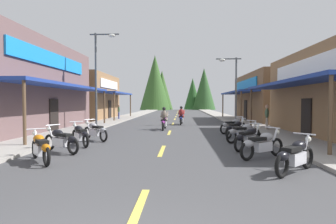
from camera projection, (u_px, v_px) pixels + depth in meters
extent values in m
cube|color=#424244|center=(174.00, 121.00, 27.24)|extent=(9.66, 79.27, 0.10)
cube|color=#9E9991|center=(114.00, 120.00, 27.55)|extent=(2.57, 79.27, 0.12)
cube|color=#9E9991|center=(235.00, 121.00, 26.93)|extent=(2.57, 79.27, 0.12)
cube|color=#E0C64C|center=(137.00, 212.00, 4.65)|extent=(0.16, 2.40, 0.01)
cube|color=#E0C64C|center=(162.00, 151.00, 10.56)|extent=(0.16, 2.40, 0.01)
cube|color=#E0C64C|center=(169.00, 133.00, 16.80)|extent=(0.16, 2.40, 0.01)
cube|color=#E0C64C|center=(173.00, 124.00, 23.53)|extent=(0.16, 2.40, 0.01)
cube|color=#E0C64C|center=(175.00, 119.00, 29.95)|extent=(0.16, 2.40, 0.01)
cube|color=#E0C64C|center=(176.00, 117.00, 35.11)|extent=(0.16, 2.40, 0.01)
cube|color=#E0C64C|center=(177.00, 114.00, 41.13)|extent=(0.16, 2.40, 0.01)
cube|color=#E0C64C|center=(177.00, 113.00, 47.22)|extent=(0.16, 2.40, 0.01)
cube|color=#E0C64C|center=(178.00, 112.00, 53.71)|extent=(0.16, 2.40, 0.01)
cube|color=#E0C64C|center=(178.00, 111.00, 58.87)|extent=(0.16, 2.40, 0.01)
cube|color=navy|center=(67.00, 86.00, 17.06)|extent=(1.80, 12.05, 0.16)
cylinder|color=brown|center=(24.00, 114.00, 11.27)|extent=(0.14, 0.14, 2.82)
cylinder|color=brown|center=(104.00, 108.00, 22.90)|extent=(0.14, 0.14, 2.82)
cube|color=#197FCC|center=(53.00, 60.00, 17.05)|extent=(0.10, 9.37, 0.90)
cube|color=black|center=(54.00, 116.00, 17.18)|extent=(0.08, 1.10, 2.10)
cube|color=olive|center=(80.00, 97.00, 30.59)|extent=(6.78, 9.73, 4.99)
cube|color=navy|center=(117.00, 93.00, 30.36)|extent=(1.80, 8.76, 0.16)
cylinder|color=brown|center=(114.00, 107.00, 26.20)|extent=(0.14, 0.14, 2.82)
cylinder|color=brown|center=(130.00, 106.00, 34.55)|extent=(0.14, 0.14, 2.82)
cube|color=white|center=(110.00, 84.00, 30.36)|extent=(0.10, 6.81, 0.90)
cube|color=black|center=(110.00, 110.00, 30.47)|extent=(0.08, 1.10, 2.10)
cube|color=navy|center=(290.00, 83.00, 14.27)|extent=(1.80, 10.88, 0.16)
cylinder|color=brown|center=(330.00, 117.00, 9.13)|extent=(0.14, 0.14, 2.82)
cylinder|color=brown|center=(251.00, 109.00, 19.59)|extent=(0.14, 0.14, 2.82)
cube|color=white|center=(307.00, 67.00, 14.19)|extent=(0.10, 8.47, 0.90)
cube|color=black|center=(306.00, 118.00, 14.29)|extent=(0.08, 1.10, 2.10)
cube|color=brown|center=(283.00, 97.00, 27.70)|extent=(7.48, 11.78, 4.79)
cube|color=navy|center=(237.00, 92.00, 27.91)|extent=(1.80, 10.61, 0.16)
cylinder|color=brown|center=(241.00, 108.00, 22.91)|extent=(0.14, 0.14, 2.82)
cylinder|color=brown|center=(223.00, 106.00, 33.10)|extent=(0.14, 0.14, 2.82)
cube|color=#197FCC|center=(246.00, 84.00, 27.84)|extent=(0.10, 8.25, 0.90)
cube|color=black|center=(245.00, 110.00, 27.94)|extent=(0.08, 1.10, 2.10)
cylinder|color=#474C51|center=(96.00, 81.00, 18.87)|extent=(0.14, 0.14, 6.71)
cylinder|color=#474C51|center=(104.00, 34.00, 18.72)|extent=(2.06, 0.10, 0.10)
ellipsoid|color=silver|center=(112.00, 36.00, 18.70)|extent=(0.50, 0.30, 0.24)
cylinder|color=#474C51|center=(236.00, 91.00, 22.21)|extent=(0.14, 0.14, 5.56)
cylinder|color=#474C51|center=(229.00, 59.00, 22.14)|extent=(2.06, 0.10, 0.10)
ellipsoid|color=silver|center=(222.00, 60.00, 22.17)|extent=(0.50, 0.30, 0.24)
torus|color=black|center=(307.00, 158.00, 7.73)|extent=(0.53, 0.51, 0.64)
torus|color=black|center=(282.00, 166.00, 6.75)|extent=(0.53, 0.51, 0.64)
cube|color=silver|center=(296.00, 158.00, 7.24)|extent=(0.70, 0.68, 0.32)
ellipsoid|color=black|center=(299.00, 146.00, 7.35)|extent=(0.63, 0.62, 0.28)
cube|color=black|center=(291.00, 149.00, 7.06)|extent=(0.63, 0.62, 0.12)
ellipsoid|color=black|center=(283.00, 156.00, 6.78)|extent=(0.48, 0.48, 0.24)
cylinder|color=silver|center=(306.00, 147.00, 7.63)|extent=(0.31, 0.30, 0.71)
cylinder|color=silver|center=(304.00, 134.00, 7.54)|extent=(0.44, 0.46, 0.04)
sphere|color=white|center=(308.00, 139.00, 7.73)|extent=(0.16, 0.16, 0.16)
torus|color=black|center=(277.00, 147.00, 9.55)|extent=(0.58, 0.45, 0.64)
torus|color=black|center=(247.00, 151.00, 8.76)|extent=(0.58, 0.45, 0.64)
cube|color=silver|center=(262.00, 147.00, 9.15)|extent=(0.73, 0.63, 0.32)
ellipsoid|color=#99999E|center=(266.00, 137.00, 9.25)|extent=(0.64, 0.58, 0.28)
cube|color=black|center=(258.00, 139.00, 9.01)|extent=(0.65, 0.57, 0.12)
ellipsoid|color=#99999E|center=(248.00, 144.00, 8.78)|extent=(0.50, 0.45, 0.24)
cylinder|color=silver|center=(274.00, 138.00, 9.47)|extent=(0.34, 0.26, 0.71)
cylinder|color=silver|center=(272.00, 128.00, 9.39)|extent=(0.38, 0.52, 0.04)
sphere|color=white|center=(277.00, 132.00, 9.55)|extent=(0.16, 0.16, 0.16)
torus|color=black|center=(258.00, 140.00, 11.32)|extent=(0.51, 0.54, 0.64)
torus|color=black|center=(239.00, 144.00, 10.28)|extent=(0.51, 0.54, 0.64)
cube|color=silver|center=(249.00, 140.00, 10.80)|extent=(0.68, 0.70, 0.32)
ellipsoid|color=black|center=(252.00, 131.00, 10.92)|extent=(0.62, 0.63, 0.28)
cube|color=black|center=(246.00, 133.00, 10.61)|extent=(0.61, 0.63, 0.12)
ellipsoid|color=black|center=(240.00, 138.00, 10.30)|extent=(0.48, 0.49, 0.24)
cylinder|color=silver|center=(257.00, 132.00, 11.22)|extent=(0.30, 0.31, 0.71)
cylinder|color=silver|center=(255.00, 124.00, 11.12)|extent=(0.47, 0.44, 0.04)
sphere|color=white|center=(258.00, 127.00, 11.32)|extent=(0.16, 0.16, 0.16)
torus|color=black|center=(255.00, 135.00, 13.08)|extent=(0.60, 0.42, 0.64)
torus|color=black|center=(231.00, 137.00, 12.36)|extent=(0.60, 0.42, 0.64)
cube|color=silver|center=(244.00, 134.00, 12.72)|extent=(0.74, 0.61, 0.32)
ellipsoid|color=#99999E|center=(247.00, 127.00, 12.80)|extent=(0.64, 0.57, 0.28)
cube|color=black|center=(240.00, 128.00, 12.59)|extent=(0.66, 0.55, 0.12)
ellipsoid|color=#99999E|center=(232.00, 132.00, 12.38)|extent=(0.50, 0.44, 0.24)
cylinder|color=silver|center=(253.00, 128.00, 13.01)|extent=(0.35, 0.25, 0.71)
cylinder|color=silver|center=(252.00, 121.00, 12.94)|extent=(0.35, 0.53, 0.04)
sphere|color=white|center=(256.00, 124.00, 13.08)|extent=(0.16, 0.16, 0.16)
torus|color=black|center=(243.00, 130.00, 15.16)|extent=(0.49, 0.55, 0.64)
torus|color=black|center=(229.00, 132.00, 14.08)|extent=(0.49, 0.55, 0.64)
cube|color=silver|center=(236.00, 130.00, 14.62)|extent=(0.67, 0.71, 0.32)
ellipsoid|color=black|center=(238.00, 124.00, 14.75)|extent=(0.61, 0.63, 0.28)
cube|color=black|center=(234.00, 125.00, 14.42)|extent=(0.60, 0.64, 0.12)
ellipsoid|color=black|center=(229.00, 128.00, 14.10)|extent=(0.47, 0.49, 0.24)
cylinder|color=silver|center=(242.00, 125.00, 15.05)|extent=(0.29, 0.32, 0.71)
cylinder|color=silver|center=(241.00, 118.00, 14.95)|extent=(0.48, 0.42, 0.04)
sphere|color=white|center=(243.00, 121.00, 15.16)|extent=(0.16, 0.16, 0.16)
torus|color=black|center=(242.00, 128.00, 16.75)|extent=(0.59, 0.44, 0.64)
torus|color=black|center=(224.00, 129.00, 15.98)|extent=(0.59, 0.44, 0.64)
cube|color=silver|center=(233.00, 127.00, 16.36)|extent=(0.74, 0.62, 0.32)
ellipsoid|color=#99999E|center=(236.00, 122.00, 16.45)|extent=(0.64, 0.58, 0.28)
cube|color=black|center=(230.00, 122.00, 16.23)|extent=(0.65, 0.57, 0.12)
ellipsoid|color=#99999E|center=(225.00, 125.00, 16.00)|extent=(0.50, 0.44, 0.24)
cylinder|color=silver|center=(241.00, 122.00, 16.67)|extent=(0.34, 0.26, 0.71)
cylinder|color=silver|center=(240.00, 116.00, 16.60)|extent=(0.37, 0.52, 0.04)
sphere|color=white|center=(243.00, 119.00, 16.75)|extent=(0.16, 0.16, 0.16)
torus|color=black|center=(35.00, 149.00, 9.15)|extent=(0.49, 0.55, 0.64)
torus|color=black|center=(46.00, 156.00, 7.97)|extent=(0.49, 0.55, 0.64)
cube|color=silver|center=(40.00, 150.00, 8.56)|extent=(0.67, 0.71, 0.32)
ellipsoid|color=#BF660C|center=(39.00, 139.00, 8.70)|extent=(0.61, 0.63, 0.28)
cube|color=black|center=(42.00, 142.00, 8.35)|extent=(0.60, 0.64, 0.12)
ellipsoid|color=#BF660C|center=(46.00, 148.00, 8.00)|extent=(0.47, 0.49, 0.24)
cylinder|color=silver|center=(36.00, 140.00, 9.04)|extent=(0.29, 0.32, 0.71)
cylinder|color=silver|center=(36.00, 129.00, 8.93)|extent=(0.48, 0.42, 0.04)
sphere|color=white|center=(35.00, 133.00, 9.16)|extent=(0.16, 0.16, 0.16)
torus|color=black|center=(49.00, 142.00, 10.62)|extent=(0.60, 0.42, 0.64)
torus|color=black|center=(73.00, 146.00, 9.76)|extent=(0.60, 0.42, 0.64)
cube|color=silver|center=(61.00, 142.00, 10.19)|extent=(0.74, 0.61, 0.32)
ellipsoid|color=black|center=(57.00, 133.00, 10.29)|extent=(0.64, 0.57, 0.28)
cube|color=black|center=(65.00, 135.00, 10.03)|extent=(0.66, 0.56, 0.12)
ellipsoid|color=black|center=(72.00, 140.00, 9.78)|extent=(0.50, 0.44, 0.24)
cylinder|color=silver|center=(51.00, 134.00, 10.53)|extent=(0.35, 0.25, 0.71)
cylinder|color=silver|center=(53.00, 125.00, 10.45)|extent=(0.35, 0.53, 0.04)
sphere|color=white|center=(49.00, 129.00, 10.62)|extent=(0.16, 0.16, 0.16)
torus|color=black|center=(75.00, 136.00, 12.46)|extent=(0.48, 0.56, 0.64)
torus|color=black|center=(86.00, 140.00, 11.24)|extent=(0.48, 0.56, 0.64)
cube|color=silver|center=(80.00, 136.00, 11.84)|extent=(0.65, 0.72, 0.32)
ellipsoid|color=black|center=(78.00, 129.00, 11.99)|extent=(0.60, 0.64, 0.28)
cube|color=black|center=(82.00, 131.00, 11.63)|extent=(0.59, 0.64, 0.12)
ellipsoid|color=black|center=(85.00, 135.00, 11.27)|extent=(0.46, 0.49, 0.24)
cylinder|color=silver|center=(76.00, 130.00, 12.34)|extent=(0.28, 0.33, 0.71)
cylinder|color=silver|center=(76.00, 122.00, 12.23)|extent=(0.49, 0.40, 0.04)
sphere|color=white|center=(74.00, 125.00, 12.46)|extent=(0.16, 0.16, 0.16)
torus|color=black|center=(87.00, 133.00, 13.92)|extent=(0.55, 0.49, 0.64)
torus|color=black|center=(103.00, 135.00, 12.89)|extent=(0.55, 0.49, 0.64)
cube|color=silver|center=(95.00, 132.00, 13.40)|extent=(0.71, 0.67, 0.32)
ellipsoid|color=#99999E|center=(93.00, 126.00, 13.53)|extent=(0.63, 0.61, 0.28)
cube|color=black|center=(98.00, 127.00, 13.22)|extent=(0.64, 0.60, 0.12)
ellipsoid|color=#99999E|center=(103.00, 130.00, 12.91)|extent=(0.49, 0.47, 0.24)
cylinder|color=silver|center=(88.00, 127.00, 13.82)|extent=(0.32, 0.29, 0.71)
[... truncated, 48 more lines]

